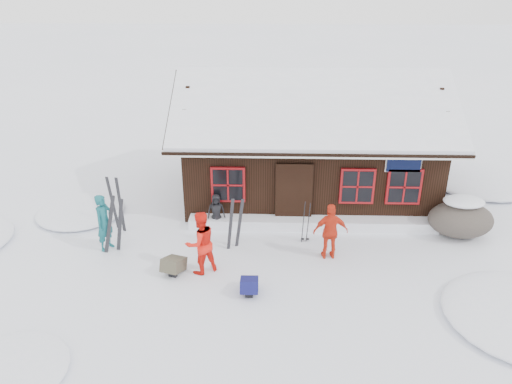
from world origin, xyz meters
TOP-DOWN VIEW (x-y plane):
  - ground at (0.00, 0.00)m, footprint 120.00×120.00m
  - mountain_hut at (1.50, 4.98)m, footprint 8.90×6.09m
  - snow_drift at (1.50, 2.25)m, footprint 7.60×0.60m
  - snow_mounds at (1.65, 1.86)m, footprint 20.60×13.20m
  - skier_teal at (-4.46, 0.84)m, footprint 0.60×0.72m
  - skier_orange_left at (-1.61, -0.24)m, footprint 1.07×1.02m
  - skier_orange_right at (1.84, 0.57)m, footprint 0.98×0.47m
  - skier_crouched at (-1.46, 2.20)m, footprint 0.59×0.44m
  - boulder at (5.85, 1.94)m, footprint 1.90×1.43m
  - ski_pair_left at (-4.12, 0.70)m, footprint 0.75×0.24m
  - ski_pair_mid at (-4.45, 2.01)m, footprint 0.50×0.25m
  - ski_pair_right at (-0.80, 1.04)m, footprint 0.52×0.21m
  - ski_poles at (1.22, 1.42)m, footprint 0.24×0.12m
  - backpack_blue at (-0.31, -1.16)m, footprint 0.45×0.59m
  - backpack_olive at (-2.33, -0.33)m, footprint 0.65×0.75m

SIDE VIEW (x-z plane):
  - ground at x=0.00m, z-range 0.00..0.00m
  - snow_mounds at x=1.65m, z-range -0.24..0.24m
  - backpack_blue at x=-0.31m, z-range 0.00..0.32m
  - backpack_olive at x=-2.33m, z-range 0.00..0.35m
  - snow_drift at x=1.50m, z-range 0.00..0.35m
  - skier_crouched at x=-1.46m, z-range 0.00..1.11m
  - boulder at x=5.85m, z-range 0.00..1.12m
  - ski_poles at x=1.22m, z-range -0.04..1.28m
  - ski_pair_right at x=-0.80m, z-range -0.05..1.53m
  - skier_orange_right at x=1.84m, z-range 0.00..1.62m
  - ski_pair_mid at x=-4.45m, z-range -0.05..1.72m
  - skier_teal at x=-4.46m, z-range 0.00..1.68m
  - ski_pair_left at x=-4.12m, z-range -0.04..1.73m
  - skier_orange_left at x=-1.61m, z-range 0.00..1.74m
  - mountain_hut at x=1.50m, z-range -0.63..3.79m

